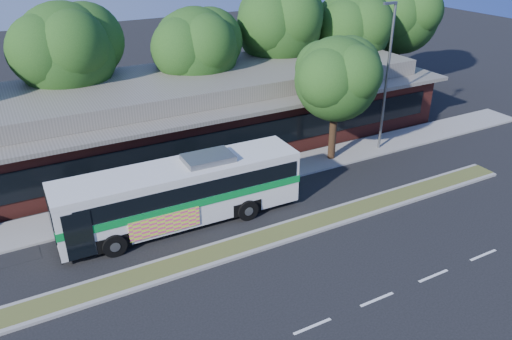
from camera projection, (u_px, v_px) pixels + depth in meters
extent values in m
plane|color=black|center=(305.00, 235.00, 23.15)|extent=(120.00, 120.00, 0.00)
cube|color=#445122|center=(298.00, 228.00, 23.59)|extent=(26.00, 1.10, 0.15)
cube|color=gray|center=(242.00, 179.00, 28.16)|extent=(44.00, 2.60, 0.12)
cube|color=maroon|center=(196.00, 117.00, 32.67)|extent=(32.00, 10.00, 3.20)
cube|color=#655F55|center=(195.00, 92.00, 31.90)|extent=(33.20, 11.20, 0.24)
cube|color=#655F55|center=(194.00, 82.00, 31.62)|extent=(30.00, 8.00, 1.00)
cube|color=black|center=(230.00, 142.00, 28.67)|extent=(30.00, 0.06, 1.60)
cylinder|color=slate|center=(387.00, 81.00, 29.97)|extent=(0.16, 0.16, 9.00)
cube|color=slate|center=(390.00, 3.00, 27.80)|extent=(0.90, 0.18, 0.14)
cylinder|color=black|center=(76.00, 113.00, 31.82)|extent=(0.44, 0.44, 4.20)
sphere|color=#1A3D14|center=(66.00, 52.00, 30.08)|extent=(6.00, 6.00, 6.00)
sphere|color=#1A3D14|center=(86.00, 41.00, 30.80)|extent=(4.68, 4.68, 4.68)
cylinder|color=black|center=(198.00, 102.00, 34.54)|extent=(0.44, 0.44, 3.78)
sphere|color=#1A3D14|center=(196.00, 50.00, 32.95)|extent=(5.60, 5.60, 5.60)
sphere|color=#1A3D14|center=(210.00, 40.00, 33.62)|extent=(4.37, 4.37, 4.37)
cylinder|color=black|center=(278.00, 80.00, 38.18)|extent=(0.44, 0.44, 4.41)
sphere|color=#1A3D14|center=(279.00, 26.00, 36.37)|extent=(6.20, 6.20, 6.20)
sphere|color=#1A3D14|center=(292.00, 16.00, 37.11)|extent=(4.84, 4.84, 4.84)
cylinder|color=black|center=(348.00, 76.00, 40.08)|extent=(0.44, 0.44, 3.86)
sphere|color=#1A3D14|center=(352.00, 30.00, 38.44)|extent=(5.80, 5.80, 5.80)
sphere|color=#1A3D14|center=(362.00, 21.00, 39.13)|extent=(4.52, 4.52, 4.52)
cylinder|color=black|center=(396.00, 63.00, 43.37)|extent=(0.44, 0.44, 4.12)
sphere|color=#1A3D14|center=(402.00, 17.00, 41.65)|extent=(6.00, 6.00, 6.00)
sphere|color=#1A3D14|center=(411.00, 9.00, 42.37)|extent=(4.68, 4.68, 4.68)
cube|color=silver|center=(181.00, 192.00, 23.46)|extent=(11.57, 2.67, 2.65)
cube|color=black|center=(186.00, 181.00, 23.35)|extent=(10.65, 2.70, 0.79)
cube|color=silver|center=(179.00, 169.00, 22.93)|extent=(11.59, 2.69, 0.25)
cube|color=#05812F|center=(181.00, 194.00, 23.50)|extent=(11.62, 2.73, 0.36)
cube|color=black|center=(50.00, 216.00, 20.94)|extent=(0.10, 2.15, 1.64)
cube|color=black|center=(287.00, 156.00, 25.56)|extent=(0.10, 2.01, 1.06)
cube|color=#E94479|center=(165.00, 224.00, 22.26)|extent=(3.26, 0.11, 0.96)
cube|color=slate|center=(208.00, 158.00, 23.41)|extent=(2.33, 1.58, 0.29)
cylinder|color=black|center=(114.00, 245.00, 21.54)|extent=(1.06, 0.37, 1.06)
cylinder|color=black|center=(102.00, 219.00, 23.46)|extent=(1.06, 0.37, 1.06)
cylinder|color=black|center=(247.00, 210.00, 24.19)|extent=(1.06, 0.37, 1.06)
cylinder|color=black|center=(227.00, 189.00, 26.11)|extent=(1.06, 0.37, 1.06)
cylinder|color=black|center=(333.00, 132.00, 29.80)|extent=(0.44, 0.44, 3.59)
sphere|color=#1A3D14|center=(337.00, 79.00, 28.35)|extent=(4.83, 4.83, 4.83)
sphere|color=#1A3D14|center=(349.00, 69.00, 28.93)|extent=(3.77, 3.77, 3.77)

